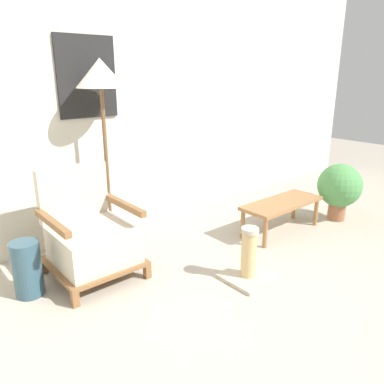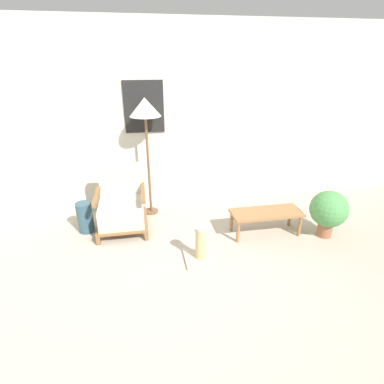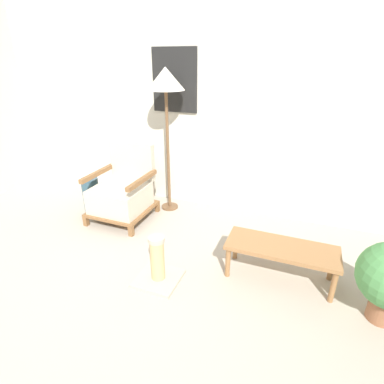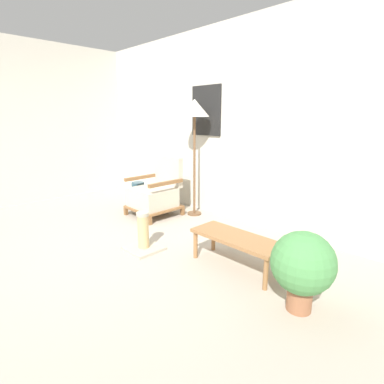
{
  "view_description": "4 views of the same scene",
  "coord_description": "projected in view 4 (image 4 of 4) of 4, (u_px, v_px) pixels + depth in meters",
  "views": [
    {
      "loc": [
        -1.91,
        -1.27,
        1.58
      ],
      "look_at": [
        0.19,
        1.21,
        0.55
      ],
      "focal_mm": 35.0,
      "sensor_mm": 36.0,
      "label": 1
    },
    {
      "loc": [
        -0.45,
        -2.37,
        2.18
      ],
      "look_at": [
        0.19,
        1.21,
        0.55
      ],
      "focal_mm": 28.0,
      "sensor_mm": 36.0,
      "label": 2
    },
    {
      "loc": [
        1.2,
        -1.36,
        1.79
      ],
      "look_at": [
        0.19,
        1.21,
        0.55
      ],
      "focal_mm": 28.0,
      "sensor_mm": 36.0,
      "label": 3
    },
    {
      "loc": [
        2.78,
        -1.32,
        1.45
      ],
      "look_at": [
        0.19,
        1.21,
        0.55
      ],
      "focal_mm": 28.0,
      "sensor_mm": 36.0,
      "label": 4
    }
  ],
  "objects": [
    {
      "name": "coffee_table",
      "position": [
        237.0,
        240.0,
        2.93
      ],
      "size": [
        0.93,
        0.36,
        0.33
      ],
      "color": "olive",
      "rests_on": "ground_plane"
    },
    {
      "name": "wall_back",
      "position": [
        226.0,
        125.0,
        4.26
      ],
      "size": [
        8.0,
        0.09,
        2.7
      ],
      "color": "beige",
      "rests_on": "ground_plane"
    },
    {
      "name": "wall_left",
      "position": [
        40.0,
        124.0,
        5.16
      ],
      "size": [
        0.06,
        8.0,
        2.7
      ],
      "color": "beige",
      "rests_on": "ground_plane"
    },
    {
      "name": "potted_plant",
      "position": [
        303.0,
        265.0,
        2.24
      ],
      "size": [
        0.48,
        0.48,
        0.64
      ],
      "color": "#935B3D",
      "rests_on": "ground_plane"
    },
    {
      "name": "armchair",
      "position": [
        155.0,
        194.0,
        4.54
      ],
      "size": [
        0.66,
        0.67,
        0.87
      ],
      "color": "brown",
      "rests_on": "ground_plane"
    },
    {
      "name": "ground_plane",
      "position": [
        98.0,
        258.0,
        3.17
      ],
      "size": [
        14.0,
        14.0,
        0.0
      ],
      "primitive_type": "plane",
      "color": "#A89E8E"
    },
    {
      "name": "floor_lamp",
      "position": [
        194.0,
        113.0,
        4.26
      ],
      "size": [
        0.43,
        0.43,
        1.71
      ],
      "color": "brown",
      "rests_on": "ground_plane"
    },
    {
      "name": "scratching_post",
      "position": [
        143.0,
        237.0,
        3.35
      ],
      "size": [
        0.37,
        0.37,
        0.44
      ],
      "color": "#B2A893",
      "rests_on": "ground_plane"
    },
    {
      "name": "vase",
      "position": [
        138.0,
        195.0,
        4.93
      ],
      "size": [
        0.21,
        0.21,
        0.43
      ],
      "primitive_type": "cylinder",
      "color": "#2D4C5B",
      "rests_on": "ground_plane"
    }
  ]
}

